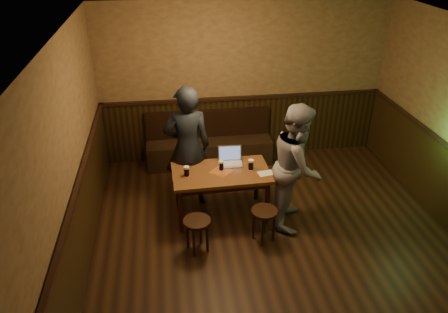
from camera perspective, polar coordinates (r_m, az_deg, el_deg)
room at (r=5.30m, az=7.92°, el=-2.16°), size 5.04×6.04×2.84m
bench at (r=7.80m, az=-1.95°, el=1.27°), size 2.20×0.50×0.95m
pub_table at (r=6.24m, az=-0.39°, el=-2.74°), size 1.40×0.82×0.74m
stool_left at (r=5.74m, az=-3.54°, el=-9.07°), size 0.47×0.47×0.48m
stool_right at (r=5.92m, az=5.27°, el=-7.77°), size 0.45×0.45×0.49m
pint_left at (r=6.07m, az=-4.92°, el=-1.93°), size 0.10×0.10×0.15m
pint_mid at (r=6.20m, az=-0.35°, el=-1.17°), size 0.09×0.09×0.14m
pint_right at (r=6.21m, az=3.54°, el=-1.07°), size 0.10×0.10×0.16m
laptop at (r=6.38m, az=0.82°, el=-0.34°), size 0.35×0.29×0.24m
menu at (r=6.18m, az=5.49°, el=-2.19°), size 0.24×0.18×0.00m
person_suit at (r=6.42m, az=-4.80°, el=1.20°), size 0.71×0.49×1.89m
person_grey at (r=6.09m, az=9.54°, el=-1.20°), size 0.95×1.06×1.80m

